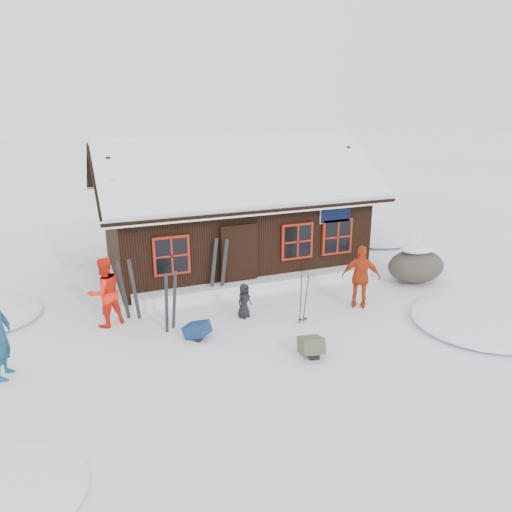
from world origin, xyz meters
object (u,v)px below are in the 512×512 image
(skier_orange_left, at_px, (105,292))
(ski_poles, at_px, (303,300))
(ski_pair_left, at_px, (171,302))
(backpack_blue, at_px, (197,332))
(skier_orange_right, at_px, (361,277))
(boulder, at_px, (416,265))
(skier_crouched, at_px, (244,301))
(backpack_olive, at_px, (311,348))

(skier_orange_left, bearing_deg, ski_poles, 137.78)
(ski_pair_left, bearing_deg, skier_orange_left, 120.74)
(ski_poles, height_order, backpack_blue, ski_poles)
(skier_orange_right, bearing_deg, backpack_blue, 36.13)
(boulder, relative_size, ski_poles, 1.38)
(skier_orange_left, bearing_deg, skier_crouched, 143.56)
(backpack_olive, bearing_deg, boulder, 40.51)
(skier_crouched, bearing_deg, backpack_blue, 179.10)
(ski_poles, bearing_deg, backpack_olive, -109.98)
(backpack_olive, bearing_deg, skier_orange_right, 48.28)
(boulder, distance_m, ski_pair_left, 7.92)
(skier_orange_left, height_order, skier_orange_right, skier_orange_left)
(skier_orange_right, relative_size, backpack_olive, 2.75)
(ski_pair_left, height_order, ski_poles, ski_pair_left)
(skier_crouched, xyz_separation_m, backpack_blue, (-1.47, -0.73, -0.32))
(skier_crouched, height_order, backpack_blue, skier_crouched)
(skier_crouched, bearing_deg, ski_pair_left, 153.47)
(skier_orange_right, height_order, skier_crouched, skier_orange_right)
(boulder, bearing_deg, skier_orange_left, 178.36)
(skier_crouched, height_order, ski_poles, ski_poles)
(ski_pair_left, xyz_separation_m, ski_poles, (3.27, -0.81, -0.10))
(skier_crouched, height_order, backpack_olive, skier_crouched)
(skier_orange_right, xyz_separation_m, skier_crouched, (-3.22, 0.54, -0.42))
(skier_orange_right, relative_size, backpack_blue, 3.14)
(skier_orange_right, bearing_deg, ski_pair_left, 28.11)
(ski_poles, bearing_deg, boulder, 16.60)
(ski_poles, bearing_deg, skier_crouched, 147.75)
(skier_orange_right, height_order, ski_pair_left, skier_orange_right)
(boulder, relative_size, backpack_olive, 2.86)
(boulder, distance_m, backpack_olive, 6.04)
(boulder, relative_size, backpack_blue, 3.26)
(skier_crouched, relative_size, ski_poles, 0.70)
(skier_orange_left, height_order, backpack_blue, skier_orange_left)
(skier_orange_left, distance_m, skier_orange_right, 6.80)
(boulder, bearing_deg, backpack_olive, -149.95)
(boulder, distance_m, ski_poles, 4.82)
(skier_orange_right, distance_m, skier_crouched, 3.29)
(ski_pair_left, distance_m, backpack_blue, 1.03)
(skier_crouched, bearing_deg, skier_orange_right, -36.60)
(boulder, bearing_deg, skier_orange_right, -158.33)
(boulder, distance_m, backpack_blue, 7.53)
(skier_crouched, distance_m, ski_pair_left, 1.97)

